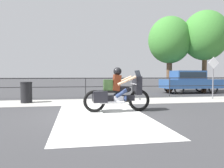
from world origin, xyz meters
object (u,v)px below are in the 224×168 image
at_px(tree_behind_car, 205,36).
at_px(street_sign, 213,73).
at_px(trash_bin, 26,92).
at_px(tree_behind_sign, 170,40).
at_px(parked_car, 189,80).
at_px(motorcycle, 117,92).

bearing_deg(tree_behind_car, street_sign, -116.83).
xyz_separation_m(trash_bin, tree_behind_sign, (9.17, 4.55, 3.35)).
bearing_deg(trash_bin, parked_car, 19.72).
relative_size(street_sign, tree_behind_sign, 0.41).
relative_size(motorcycle, tree_behind_sign, 0.43).
bearing_deg(motorcycle, street_sign, 25.55).
distance_m(parked_car, trash_bin, 10.93).
xyz_separation_m(street_sign, tree_behind_car, (1.97, 3.89, 2.72)).
distance_m(motorcycle, tree_behind_car, 10.94).
relative_size(motorcycle, parked_car, 0.60).
height_order(street_sign, tree_behind_sign, tree_behind_sign).
bearing_deg(parked_car, tree_behind_sign, 139.81).
height_order(motorcycle, trash_bin, motorcycle).
xyz_separation_m(motorcycle, parked_car, (6.56, 6.77, 0.22)).
distance_m(tree_behind_sign, tree_behind_car, 2.49).
bearing_deg(street_sign, trash_bin, 179.40).
height_order(motorcycle, parked_car, parked_car).
xyz_separation_m(parked_car, street_sign, (-0.72, -3.79, 0.48)).
distance_m(trash_bin, tree_behind_sign, 10.77).
bearing_deg(tree_behind_car, motorcycle, -138.60).
relative_size(parked_car, street_sign, 1.78).
distance_m(trash_bin, street_sign, 9.60).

